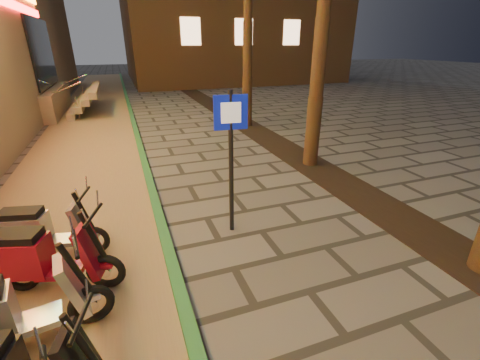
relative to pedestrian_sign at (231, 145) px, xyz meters
name	(u,v)px	position (x,y,z in m)	size (l,w,h in m)	color
parking_strip	(84,156)	(-2.93, 5.57, -1.65)	(3.40, 60.00, 0.01)	#8C7251
green_curb	(141,149)	(-1.23, 5.57, -1.61)	(0.18, 60.00, 0.10)	#286C35
planting_strip	(355,191)	(3.27, 0.57, -1.65)	(1.20, 40.00, 0.02)	black
pedestrian_sign	(231,145)	(0.00, 0.00, 0.00)	(0.56, 0.11, 2.56)	black
scooter_8	(5,314)	(-3.13, -1.59, -1.12)	(1.74, 0.74, 1.22)	black
scooter_9	(41,258)	(-2.95, -0.61, -1.12)	(1.74, 0.91, 1.23)	black
scooter_10	(42,231)	(-3.10, 0.26, -1.17)	(1.60, 0.76, 1.13)	black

